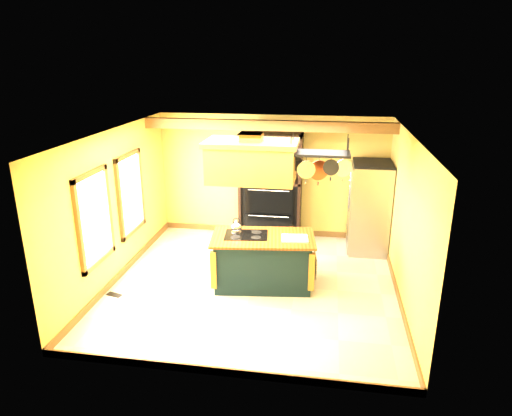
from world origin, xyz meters
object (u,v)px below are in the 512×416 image
(pot_rack, at_px, (319,160))
(refrigerator, at_px, (369,209))
(kitchen_island, at_px, (263,260))
(range_hood, at_px, (251,160))
(hutch, at_px, (271,199))

(pot_rack, relative_size, refrigerator, 0.57)
(kitchen_island, distance_m, pot_rack, 2.05)
(range_hood, bearing_deg, kitchen_island, 0.16)
(refrigerator, bearing_deg, hutch, 170.59)
(refrigerator, bearing_deg, kitchen_island, -135.86)
(pot_rack, bearing_deg, refrigerator, 61.24)
(kitchen_island, bearing_deg, pot_rack, -6.06)
(kitchen_island, relative_size, pot_rack, 1.78)
(kitchen_island, distance_m, range_hood, 1.80)
(kitchen_island, xyz_separation_m, refrigerator, (1.93, 1.87, 0.43))
(pot_rack, bearing_deg, kitchen_island, -179.32)
(kitchen_island, relative_size, range_hood, 1.24)
(range_hood, relative_size, pot_rack, 1.44)
(pot_rack, xyz_separation_m, refrigerator, (1.02, 1.86, -1.41))
(pot_rack, height_order, hutch, pot_rack)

